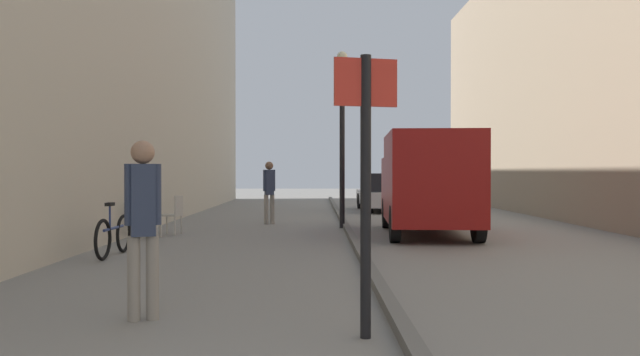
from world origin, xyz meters
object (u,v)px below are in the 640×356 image
object	(u,v)px
pedestrian_main_foreground	(269,188)
lamp_post	(342,127)
cafe_chair_near_window	(174,212)
street_sign_post	(366,170)
cafe_chair_by_doorway	(147,215)
delivery_van	(428,181)
parked_car	(386,192)
pedestrian_mid_block	(143,217)
bicycle_leaning	(114,235)

from	to	relation	value
pedestrian_main_foreground	lamp_post	distance (m)	2.92
pedestrian_main_foreground	cafe_chair_near_window	distance (m)	3.60
street_sign_post	cafe_chair_by_doorway	xyz separation A→B (m)	(-4.30, 8.32, -1.00)
delivery_van	cafe_chair_near_window	xyz separation A→B (m)	(-6.11, 0.10, -0.74)
parked_car	cafe_chair_by_doorway	world-z (taller)	parked_car
pedestrian_main_foreground	pedestrian_mid_block	world-z (taller)	pedestrian_mid_block
pedestrian_mid_block	delivery_van	distance (m)	9.52
cafe_chair_near_window	lamp_post	bearing A→B (deg)	-56.78
pedestrian_mid_block	parked_car	world-z (taller)	pedestrian_mid_block
street_sign_post	bicycle_leaning	distance (m)	6.88
cafe_chair_near_window	cafe_chair_by_doorway	bearing A→B (deg)	164.35
pedestrian_main_foreground	lamp_post	size ratio (longest dim) A/B	0.38
delivery_van	cafe_chair_by_doorway	distance (m)	6.63
lamp_post	cafe_chair_near_window	size ratio (longest dim) A/B	5.06
pedestrian_mid_block	delivery_van	size ratio (longest dim) A/B	0.37
delivery_van	bicycle_leaning	xyz separation A→B (m)	(-6.33, -3.68, -0.91)
delivery_van	parked_car	xyz separation A→B (m)	(0.02, 8.92, -0.58)
pedestrian_mid_block	delivery_van	bearing A→B (deg)	-137.14
parked_car	cafe_chair_by_doorway	size ratio (longest dim) A/B	4.55
pedestrian_main_foreground	bicycle_leaning	bearing A→B (deg)	-129.18
pedestrian_main_foreground	pedestrian_mid_block	distance (m)	11.40
cafe_chair_near_window	delivery_van	bearing A→B (deg)	-79.93
bicycle_leaning	cafe_chair_near_window	bearing A→B (deg)	88.10
bicycle_leaning	cafe_chair_by_doorway	xyz separation A→B (m)	(-0.21, 2.91, 0.17)
lamp_post	bicycle_leaning	xyz separation A→B (m)	(-4.36, -5.46, -2.34)
lamp_post	cafe_chair_near_window	world-z (taller)	lamp_post
delivery_van	lamp_post	bearing A→B (deg)	141.51
pedestrian_main_foreground	cafe_chair_near_window	size ratio (longest dim) A/B	1.93
cafe_chair_near_window	pedestrian_mid_block	bearing A→B (deg)	-158.14
bicycle_leaning	cafe_chair_near_window	distance (m)	3.78
street_sign_post	cafe_chair_by_doorway	bearing A→B (deg)	-75.77
street_sign_post	cafe_chair_near_window	xyz separation A→B (m)	(-3.87, 9.18, -1.00)
pedestrian_mid_block	street_sign_post	xyz separation A→B (m)	(2.24, -0.69, 0.48)
pedestrian_mid_block	lamp_post	size ratio (longest dim) A/B	0.39
delivery_van	cafe_chair_near_window	distance (m)	6.16
pedestrian_mid_block	pedestrian_main_foreground	bearing A→B (deg)	-111.30
pedestrian_mid_block	bicycle_leaning	xyz separation A→B (m)	(-1.86, 4.72, -0.69)
pedestrian_main_foreground	lamp_post	bearing A→B (deg)	-50.57
pedestrian_mid_block	cafe_chair_by_doorway	world-z (taller)	pedestrian_mid_block
cafe_chair_near_window	cafe_chair_by_doorway	distance (m)	0.96
cafe_chair_by_doorway	parked_car	bearing A→B (deg)	144.79
pedestrian_main_foreground	delivery_van	world-z (taller)	delivery_van
pedestrian_main_foreground	bicycle_leaning	xyz separation A→B (m)	(-2.30, -6.67, -0.66)
pedestrian_main_foreground	street_sign_post	distance (m)	12.22
pedestrian_mid_block	parked_car	size ratio (longest dim) A/B	0.43
lamp_post	cafe_chair_by_doorway	bearing A→B (deg)	-150.80
pedestrian_mid_block	street_sign_post	bearing A→B (deg)	143.77
pedestrian_main_foreground	cafe_chair_by_doorway	xyz separation A→B (m)	(-2.51, -3.76, -0.50)
parked_car	lamp_post	bearing A→B (deg)	-108.41
pedestrian_main_foreground	cafe_chair_by_doorway	size ratio (longest dim) A/B	1.93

